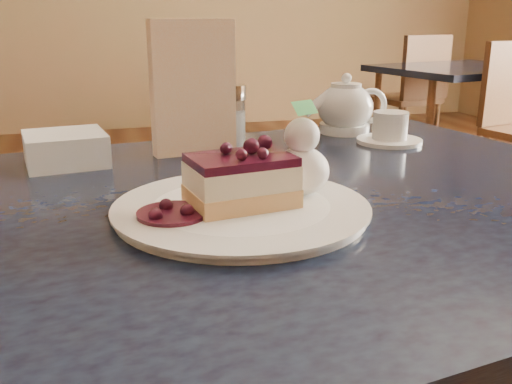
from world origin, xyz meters
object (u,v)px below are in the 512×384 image
object	(u,v)px
main_table	(227,259)
bg_table_far_right	(453,171)
cheesecake_slice	(241,181)
dessert_plate	(241,209)
tea_set	(353,113)

from	to	relation	value
main_table	bg_table_far_right	world-z (taller)	main_table
cheesecake_slice	main_table	bearing A→B (deg)	90.00
main_table	dessert_plate	world-z (taller)	dessert_plate
bg_table_far_right	main_table	bearing A→B (deg)	-142.47
main_table	dessert_plate	bearing A→B (deg)	-90.00
dessert_plate	cheesecake_slice	size ratio (longest dim) A/B	2.25
main_table	tea_set	distance (m)	0.54
cheesecake_slice	bg_table_far_right	world-z (taller)	cheesecake_slice
tea_set	main_table	bearing A→B (deg)	-133.92
main_table	bg_table_far_right	bearing A→B (deg)	40.98
dessert_plate	cheesecake_slice	bearing A→B (deg)	-3.58
main_table	bg_table_far_right	xyz separation A→B (m)	(2.10, 2.45, -0.66)
tea_set	dessert_plate	bearing A→B (deg)	-129.53
cheesecake_slice	tea_set	bearing A→B (deg)	42.06
dessert_plate	bg_table_far_right	world-z (taller)	dessert_plate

